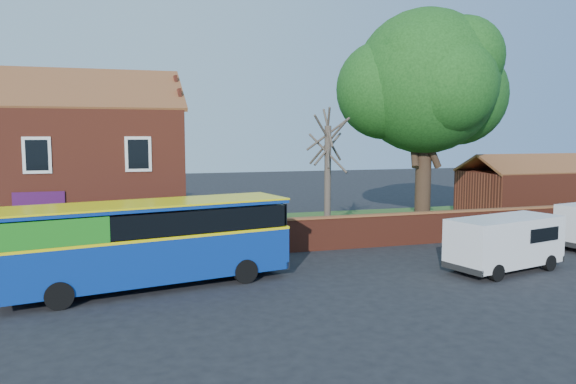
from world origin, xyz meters
name	(u,v)px	position (x,y,z in m)	size (l,w,h in m)	color
ground	(246,302)	(0.00, 0.00, 0.00)	(120.00, 120.00, 0.00)	black
pavement	(36,274)	(-7.00, 5.75, 0.06)	(18.00, 3.50, 0.12)	gray
kerb	(30,286)	(-7.00, 4.00, 0.07)	(18.00, 0.15, 0.14)	slate
grass_strip	(406,223)	(13.00, 13.00, 0.02)	(26.00, 12.00, 0.04)	#426B28
shop_building	(49,177)	(-7.02, 11.50, 3.41)	(12.30, 8.13, 10.50)	maroon
boundary_wall	(464,225)	(13.00, 7.00, 0.81)	(22.00, 0.38, 1.60)	maroon
outbuilding	(529,192)	(22.00, 13.00, 1.61)	(8.20, 5.06, 4.17)	maroon
bus	(140,240)	(-3.19, 2.74, 1.74)	(10.34, 4.55, 3.06)	navy
van_near	(505,241)	(10.82, 1.10, 1.21)	(5.25, 3.08, 2.16)	white
large_tree	(425,87)	(12.90, 11.01, 8.11)	(10.15, 8.03, 12.38)	black
bare_tree	(328,177)	(6.23, 8.85, 3.29)	(2.40, 2.86, 6.40)	#4C4238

